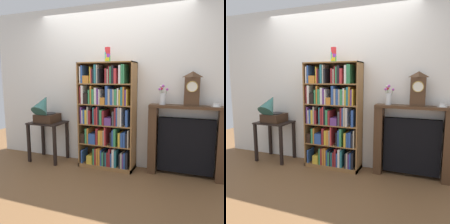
% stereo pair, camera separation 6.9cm
% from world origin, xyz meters
% --- Properties ---
extents(ground_plane, '(7.67, 6.40, 0.02)m').
position_xyz_m(ground_plane, '(0.00, 0.00, -0.01)').
color(ground_plane, brown).
extents(wall_back, '(4.67, 0.08, 2.60)m').
position_xyz_m(wall_back, '(0.06, 0.30, 1.30)').
color(wall_back, silver).
rests_on(wall_back, ground).
extents(bookshelf, '(0.89, 0.33, 1.68)m').
position_xyz_m(bookshelf, '(0.00, 0.08, 0.80)').
color(bookshelf, olive).
rests_on(bookshelf, ground).
extents(cup_stack, '(0.09, 0.09, 0.22)m').
position_xyz_m(cup_stack, '(0.01, 0.08, 1.79)').
color(cup_stack, green).
rests_on(cup_stack, bookshelf).
extents(side_table_left, '(0.59, 0.45, 0.68)m').
position_xyz_m(side_table_left, '(-1.09, 0.03, 0.51)').
color(side_table_left, black).
rests_on(side_table_left, ground).
extents(gramophone, '(0.34, 0.49, 0.53)m').
position_xyz_m(gramophone, '(-1.09, -0.03, 0.90)').
color(gramophone, '#382316').
rests_on(gramophone, side_table_left).
extents(fireplace_mantel, '(1.07, 0.22, 1.05)m').
position_xyz_m(fireplace_mantel, '(1.20, 0.16, 0.52)').
color(fireplace_mantel, '#472D1C').
rests_on(fireplace_mantel, ground).
extents(mantel_clock, '(0.20, 0.12, 0.48)m').
position_xyz_m(mantel_clock, '(1.25, 0.14, 1.29)').
color(mantel_clock, '#472D1C').
rests_on(mantel_clock, fireplace_mantel).
extents(flower_vase, '(0.13, 0.12, 0.29)m').
position_xyz_m(flower_vase, '(0.85, 0.14, 1.17)').
color(flower_vase, silver).
rests_on(flower_vase, fireplace_mantel).
extents(teacup_with_saucer, '(0.13, 0.13, 0.05)m').
position_xyz_m(teacup_with_saucer, '(1.57, 0.14, 1.08)').
color(teacup_with_saucer, white).
rests_on(teacup_with_saucer, fireplace_mantel).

